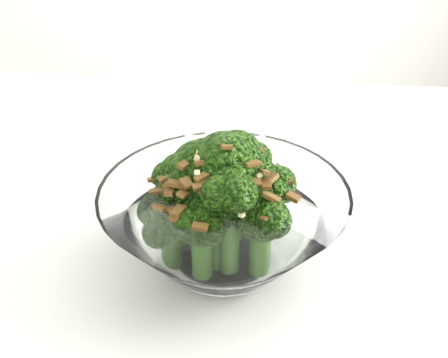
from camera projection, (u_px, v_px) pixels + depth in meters
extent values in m
cube|color=white|center=(342.00, 225.00, 0.58)|extent=(1.37, 1.10, 0.04)
cylinder|color=white|center=(59.00, 253.00, 1.11)|extent=(0.04, 0.04, 0.71)
cylinder|color=white|center=(224.00, 258.00, 0.50)|extent=(0.09, 0.09, 0.01)
cylinder|color=#305D18|center=(224.00, 215.00, 0.47)|extent=(0.02, 0.02, 0.09)
sphere|color=#2E5F11|center=(224.00, 161.00, 0.44)|extent=(0.05, 0.05, 0.05)
cylinder|color=#305D18|center=(236.00, 204.00, 0.49)|extent=(0.02, 0.02, 0.08)
sphere|color=#2E5F11|center=(236.00, 157.00, 0.46)|extent=(0.05, 0.05, 0.05)
cylinder|color=#305D18|center=(201.00, 215.00, 0.48)|extent=(0.02, 0.02, 0.08)
sphere|color=#2E5F11|center=(199.00, 168.00, 0.45)|extent=(0.05, 0.05, 0.05)
cylinder|color=#305D18|center=(229.00, 238.00, 0.45)|extent=(0.02, 0.02, 0.08)
sphere|color=#2E5F11|center=(230.00, 192.00, 0.42)|extent=(0.05, 0.05, 0.05)
cylinder|color=#305D18|center=(261.00, 222.00, 0.48)|extent=(0.02, 0.02, 0.06)
sphere|color=#2E5F11|center=(263.00, 186.00, 0.46)|extent=(0.05, 0.05, 0.05)
cylinder|color=#305D18|center=(184.00, 223.00, 0.48)|extent=(0.02, 0.02, 0.06)
sphere|color=#2E5F11|center=(182.00, 187.00, 0.46)|extent=(0.05, 0.05, 0.05)
cylinder|color=#305D18|center=(260.00, 251.00, 0.45)|extent=(0.02, 0.02, 0.05)
sphere|color=#2E5F11|center=(261.00, 216.00, 0.43)|extent=(0.05, 0.05, 0.05)
cylinder|color=#305D18|center=(202.00, 255.00, 0.45)|extent=(0.02, 0.02, 0.05)
sphere|color=#2E5F11|center=(201.00, 222.00, 0.43)|extent=(0.04, 0.04, 0.04)
cylinder|color=#305D18|center=(263.00, 210.00, 0.51)|extent=(0.02, 0.02, 0.04)
sphere|color=#2E5F11|center=(265.00, 183.00, 0.50)|extent=(0.04, 0.04, 0.04)
cylinder|color=#305D18|center=(171.00, 248.00, 0.46)|extent=(0.02, 0.02, 0.04)
sphere|color=#2E5F11|center=(169.00, 220.00, 0.45)|extent=(0.04, 0.04, 0.04)
cylinder|color=#305D18|center=(221.00, 205.00, 0.52)|extent=(0.02, 0.02, 0.05)
sphere|color=#2E5F11|center=(221.00, 177.00, 0.50)|extent=(0.04, 0.04, 0.04)
cylinder|color=#305D18|center=(215.00, 238.00, 0.46)|extent=(0.02, 0.02, 0.06)
sphere|color=#2E5F11|center=(215.00, 200.00, 0.44)|extent=(0.04, 0.04, 0.04)
cube|color=olive|center=(171.00, 173.00, 0.45)|extent=(0.01, 0.01, 0.01)
cube|color=olive|center=(178.00, 217.00, 0.41)|extent=(0.02, 0.02, 0.01)
cube|color=olive|center=(252.00, 163.00, 0.42)|extent=(0.02, 0.01, 0.01)
cube|color=olive|center=(258.00, 154.00, 0.49)|extent=(0.01, 0.01, 0.01)
cube|color=olive|center=(201.00, 186.00, 0.41)|extent=(0.02, 0.01, 0.01)
cube|color=olive|center=(165.00, 169.00, 0.48)|extent=(0.02, 0.01, 0.01)
cube|color=olive|center=(203.00, 161.00, 0.42)|extent=(0.02, 0.01, 0.01)
cube|color=olive|center=(159.00, 176.00, 0.47)|extent=(0.01, 0.01, 0.01)
cube|color=olive|center=(225.00, 190.00, 0.41)|extent=(0.02, 0.01, 0.01)
cube|color=olive|center=(231.00, 147.00, 0.50)|extent=(0.01, 0.01, 0.01)
cube|color=olive|center=(293.00, 197.00, 0.43)|extent=(0.01, 0.01, 0.01)
cube|color=olive|center=(169.00, 192.00, 0.42)|extent=(0.01, 0.02, 0.01)
cube|color=olive|center=(225.00, 143.00, 0.47)|extent=(0.02, 0.01, 0.01)
cube|color=olive|center=(268.00, 217.00, 0.40)|extent=(0.01, 0.01, 0.01)
cube|color=olive|center=(271.00, 178.00, 0.43)|extent=(0.02, 0.02, 0.01)
cube|color=olive|center=(177.00, 184.00, 0.42)|extent=(0.02, 0.01, 0.01)
cube|color=olive|center=(156.00, 180.00, 0.46)|extent=(0.02, 0.01, 0.01)
cube|color=olive|center=(226.00, 145.00, 0.42)|extent=(0.01, 0.01, 0.01)
cube|color=olive|center=(183.00, 194.00, 0.41)|extent=(0.01, 0.01, 0.01)
cube|color=olive|center=(275.00, 218.00, 0.41)|extent=(0.02, 0.01, 0.01)
cube|color=olive|center=(168.00, 185.00, 0.43)|extent=(0.01, 0.02, 0.01)
cube|color=olive|center=(206.00, 192.00, 0.40)|extent=(0.01, 0.02, 0.01)
cube|color=olive|center=(266.00, 184.00, 0.42)|extent=(0.01, 0.02, 0.00)
cube|color=olive|center=(288.00, 177.00, 0.45)|extent=(0.01, 0.02, 0.01)
cube|color=olive|center=(202.00, 177.00, 0.41)|extent=(0.01, 0.01, 0.00)
cube|color=olive|center=(163.00, 178.00, 0.45)|extent=(0.01, 0.02, 0.01)
cube|color=olive|center=(257.00, 151.00, 0.45)|extent=(0.01, 0.01, 0.01)
cube|color=olive|center=(244.00, 192.00, 0.41)|extent=(0.01, 0.01, 0.01)
cube|color=olive|center=(163.00, 172.00, 0.46)|extent=(0.02, 0.01, 0.01)
cube|color=olive|center=(174.00, 210.00, 0.41)|extent=(0.01, 0.02, 0.01)
cube|color=olive|center=(202.00, 147.00, 0.49)|extent=(0.01, 0.01, 0.01)
cube|color=olive|center=(254.00, 182.00, 0.42)|extent=(0.01, 0.01, 0.01)
cube|color=olive|center=(183.00, 158.00, 0.47)|extent=(0.02, 0.01, 0.01)
cube|color=olive|center=(265.00, 172.00, 0.42)|extent=(0.01, 0.01, 0.01)
cube|color=olive|center=(244.00, 149.00, 0.48)|extent=(0.02, 0.02, 0.01)
cube|color=olive|center=(245.00, 147.00, 0.49)|extent=(0.02, 0.01, 0.01)
cube|color=olive|center=(271.00, 197.00, 0.41)|extent=(0.02, 0.01, 0.01)
cube|color=olive|center=(187.00, 183.00, 0.42)|extent=(0.01, 0.01, 0.01)
cube|color=olive|center=(161.00, 208.00, 0.42)|extent=(0.02, 0.02, 0.01)
cube|color=olive|center=(186.00, 163.00, 0.43)|extent=(0.02, 0.02, 0.01)
cube|color=olive|center=(238.00, 146.00, 0.49)|extent=(0.01, 0.02, 0.01)
cube|color=olive|center=(200.00, 227.00, 0.40)|extent=(0.02, 0.01, 0.00)
cube|color=olive|center=(157.00, 191.00, 0.44)|extent=(0.01, 0.01, 0.00)
cube|color=olive|center=(227.00, 139.00, 0.45)|extent=(0.02, 0.02, 0.01)
cube|color=olive|center=(231.00, 196.00, 0.40)|extent=(0.02, 0.01, 0.01)
cube|color=olive|center=(193.00, 151.00, 0.45)|extent=(0.02, 0.01, 0.01)
cube|color=olive|center=(245.00, 147.00, 0.46)|extent=(0.01, 0.02, 0.01)
cube|color=olive|center=(178.00, 211.00, 0.41)|extent=(0.02, 0.02, 0.01)
cube|color=olive|center=(226.00, 186.00, 0.41)|extent=(0.01, 0.01, 0.01)
cube|color=olive|center=(178.00, 158.00, 0.49)|extent=(0.01, 0.01, 0.00)
cube|color=olive|center=(235.00, 142.00, 0.48)|extent=(0.02, 0.01, 0.01)
cube|color=olive|center=(196.00, 156.00, 0.44)|extent=(0.01, 0.02, 0.01)
cube|color=olive|center=(209.00, 145.00, 0.46)|extent=(0.01, 0.02, 0.01)
cube|color=beige|center=(224.00, 143.00, 0.47)|extent=(0.01, 0.01, 0.00)
cube|color=beige|center=(197.00, 173.00, 0.41)|extent=(0.01, 0.01, 0.00)
cube|color=beige|center=(197.00, 158.00, 0.42)|extent=(0.01, 0.01, 0.01)
cube|color=beige|center=(184.00, 155.00, 0.49)|extent=(0.01, 0.01, 0.01)
cube|color=beige|center=(185.00, 164.00, 0.44)|extent=(0.01, 0.01, 0.00)
cube|color=beige|center=(250.00, 150.00, 0.46)|extent=(0.00, 0.00, 0.00)
cube|color=beige|center=(198.00, 152.00, 0.43)|extent=(0.00, 0.00, 0.00)
cube|color=beige|center=(207.00, 144.00, 0.43)|extent=(0.01, 0.01, 0.00)
cube|color=beige|center=(288.00, 175.00, 0.45)|extent=(0.01, 0.01, 0.00)
cube|color=beige|center=(242.00, 215.00, 0.40)|extent=(0.01, 0.01, 0.00)
cube|color=beige|center=(182.00, 159.00, 0.44)|extent=(0.01, 0.01, 0.01)
cube|color=beige|center=(189.00, 156.00, 0.43)|extent=(0.01, 0.01, 0.00)
cube|color=beige|center=(223.00, 137.00, 0.45)|extent=(0.00, 0.00, 0.00)
cube|color=beige|center=(206.00, 147.00, 0.47)|extent=(0.01, 0.01, 0.01)
cube|color=beige|center=(185.00, 160.00, 0.44)|extent=(0.00, 0.00, 0.00)
cube|color=beige|center=(161.00, 173.00, 0.46)|extent=(0.01, 0.01, 0.01)
cube|color=beige|center=(241.00, 142.00, 0.45)|extent=(0.00, 0.00, 0.00)
cube|color=beige|center=(225.00, 139.00, 0.45)|extent=(0.00, 0.01, 0.00)
cube|color=beige|center=(278.00, 163.00, 0.47)|extent=(0.00, 0.00, 0.00)
cube|color=beige|center=(228.00, 140.00, 0.42)|extent=(0.00, 0.00, 0.00)
cube|color=beige|center=(225.00, 156.00, 0.42)|extent=(0.01, 0.01, 0.00)
cube|color=beige|center=(259.00, 176.00, 0.42)|extent=(0.01, 0.01, 0.01)
cube|color=beige|center=(235.00, 141.00, 0.46)|extent=(0.01, 0.01, 0.00)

